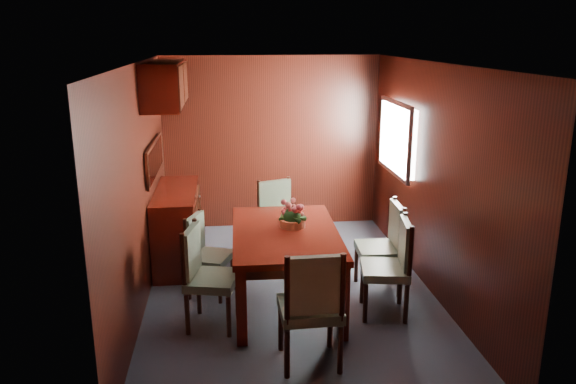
{
  "coord_description": "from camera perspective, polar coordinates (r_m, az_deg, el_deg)",
  "views": [
    {
      "loc": [
        -0.65,
        -5.48,
        2.66
      ],
      "look_at": [
        0.0,
        0.23,
        1.05
      ],
      "focal_mm": 35.0,
      "sensor_mm": 36.0,
      "label": 1
    }
  ],
  "objects": [
    {
      "name": "ground",
      "position": [
        6.13,
        0.25,
        -10.08
      ],
      "size": [
        4.5,
        4.5,
        0.0
      ],
      "primitive_type": "plane",
      "color": "#313743",
      "rests_on": "ground"
    },
    {
      "name": "room_shell",
      "position": [
        5.93,
        -1.12,
        5.65
      ],
      "size": [
        3.06,
        4.52,
        2.41
      ],
      "color": "black",
      "rests_on": "ground"
    },
    {
      "name": "sideboard",
      "position": [
        6.87,
        -11.17,
        -3.41
      ],
      "size": [
        0.48,
        1.4,
        0.9
      ],
      "primitive_type": "cube",
      "color": "#370C06",
      "rests_on": "ground"
    },
    {
      "name": "dining_table",
      "position": [
        5.63,
        -0.27,
        -5.03
      ],
      "size": [
        1.08,
        1.69,
        0.78
      ],
      "rotation": [
        0.0,
        0.0,
        -0.02
      ],
      "color": "#370C06",
      "rests_on": "ground"
    },
    {
      "name": "chair_left_near",
      "position": [
        5.32,
        -8.54,
        -7.94
      ],
      "size": [
        0.54,
        0.55,
        0.98
      ],
      "rotation": [
        0.0,
        0.0,
        -1.79
      ],
      "color": "black",
      "rests_on": "ground"
    },
    {
      "name": "chair_left_far",
      "position": [
        5.97,
        -8.52,
        -5.85
      ],
      "size": [
        0.53,
        0.54,
        0.88
      ],
      "rotation": [
        0.0,
        0.0,
        -1.95
      ],
      "color": "black",
      "rests_on": "ground"
    },
    {
      "name": "chair_right_near",
      "position": [
        5.56,
        10.6,
        -6.98
      ],
      "size": [
        0.52,
        0.53,
        0.98
      ],
      "rotation": [
        0.0,
        0.0,
        1.41
      ],
      "color": "black",
      "rests_on": "ground"
    },
    {
      "name": "chair_right_far",
      "position": [
        6.07,
        9.89,
        -4.99
      ],
      "size": [
        0.47,
        0.49,
        0.98
      ],
      "rotation": [
        0.0,
        0.0,
        1.52
      ],
      "color": "black",
      "rests_on": "ground"
    },
    {
      "name": "chair_head",
      "position": [
        4.6,
        2.43,
        -11.18
      ],
      "size": [
        0.51,
        0.49,
        1.05
      ],
      "rotation": [
        0.0,
        0.0,
        0.02
      ],
      "color": "black",
      "rests_on": "ground"
    },
    {
      "name": "chair_foot",
      "position": [
        6.82,
        -0.98,
        -2.42
      ],
      "size": [
        0.59,
        0.58,
        0.98
      ],
      "rotation": [
        0.0,
        0.0,
        3.51
      ],
      "color": "black",
      "rests_on": "ground"
    },
    {
      "name": "flower_centerpiece",
      "position": [
        5.67,
        0.48,
        -2.26
      ],
      "size": [
        0.28,
        0.28,
        0.28
      ],
      "color": "#BD6039",
      "rests_on": "dining_table"
    }
  ]
}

